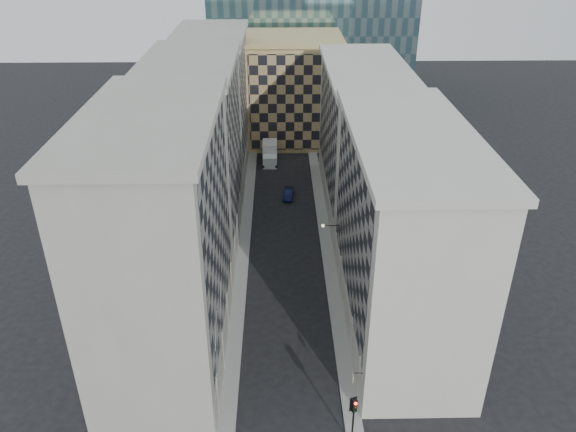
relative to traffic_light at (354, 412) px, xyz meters
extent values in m
cube|color=#979691|center=(-10.09, 30.46, -3.50)|extent=(1.50, 100.00, 0.15)
cube|color=#979691|center=(0.41, 30.46, -3.50)|extent=(1.50, 100.00, 0.15)
cube|color=gray|center=(-15.84, 11.46, 7.93)|extent=(10.00, 22.00, 23.00)
cube|color=gray|center=(-10.96, 11.46, 9.43)|extent=(0.25, 19.36, 18.00)
cube|color=gray|center=(-11.04, 11.46, -1.97)|extent=(0.45, 21.12, 3.20)
cube|color=gray|center=(-15.84, 11.46, 19.78)|extent=(10.80, 22.80, 0.70)
cylinder|color=gray|center=(-11.19, 3.21, -1.37)|extent=(0.90, 0.90, 4.40)
cylinder|color=gray|center=(-11.19, 8.71, -1.37)|extent=(0.90, 0.90, 4.40)
cylinder|color=gray|center=(-11.19, 14.21, -1.37)|extent=(0.90, 0.90, 4.40)
cylinder|color=gray|center=(-11.19, 19.71, -1.37)|extent=(0.90, 0.90, 4.40)
cube|color=gray|center=(-15.84, 33.46, 7.43)|extent=(10.00, 22.00, 22.00)
cube|color=gray|center=(-10.96, 33.46, 8.93)|extent=(0.25, 19.36, 17.00)
cube|color=gray|center=(-11.04, 33.46, -1.97)|extent=(0.45, 21.12, 3.20)
cube|color=gray|center=(-15.84, 33.46, 18.78)|extent=(10.80, 22.80, 0.70)
cylinder|color=gray|center=(-11.19, 25.21, -1.37)|extent=(0.90, 0.90, 4.40)
cylinder|color=gray|center=(-11.19, 30.71, -1.37)|extent=(0.90, 0.90, 4.40)
cylinder|color=gray|center=(-11.19, 36.21, -1.37)|extent=(0.90, 0.90, 4.40)
cylinder|color=gray|center=(-11.19, 41.71, -1.37)|extent=(0.90, 0.90, 4.40)
cube|color=gray|center=(-15.84, 55.46, 6.93)|extent=(10.00, 22.00, 21.00)
cube|color=gray|center=(-10.96, 55.46, 8.43)|extent=(0.25, 19.36, 16.00)
cube|color=gray|center=(-11.04, 55.46, -1.97)|extent=(0.45, 21.12, 3.20)
cube|color=gray|center=(-15.84, 55.46, 17.78)|extent=(10.80, 22.80, 0.70)
cylinder|color=gray|center=(-11.19, 47.21, -1.37)|extent=(0.90, 0.90, 4.40)
cylinder|color=gray|center=(-11.19, 52.71, -1.37)|extent=(0.90, 0.90, 4.40)
cylinder|color=gray|center=(-11.19, 58.21, -1.37)|extent=(0.90, 0.90, 4.40)
cylinder|color=gray|center=(-11.19, 63.71, -1.37)|extent=(0.90, 0.90, 4.40)
cube|color=beige|center=(6.16, 15.46, 6.43)|extent=(10.00, 26.00, 20.00)
cube|color=gray|center=(1.28, 15.46, 7.93)|extent=(0.25, 22.88, 15.00)
cube|color=beige|center=(1.36, 15.46, -1.97)|extent=(0.45, 24.96, 3.20)
cube|color=beige|center=(6.16, 15.46, 16.78)|extent=(10.80, 26.80, 0.70)
cylinder|color=beige|center=(1.51, 5.06, -1.37)|extent=(0.90, 0.90, 4.40)
cylinder|color=beige|center=(1.51, 10.26, -1.37)|extent=(0.90, 0.90, 4.40)
cylinder|color=beige|center=(1.51, 15.46, -1.37)|extent=(0.90, 0.90, 4.40)
cylinder|color=beige|center=(1.51, 20.66, -1.37)|extent=(0.90, 0.90, 4.40)
cylinder|color=beige|center=(1.51, 25.86, -1.37)|extent=(0.90, 0.90, 4.40)
cube|color=beige|center=(6.16, 42.46, 5.93)|extent=(10.00, 28.00, 19.00)
cube|color=gray|center=(1.28, 42.46, 7.43)|extent=(0.25, 24.64, 14.00)
cube|color=beige|center=(1.36, 42.46, -1.97)|extent=(0.45, 26.88, 3.20)
cube|color=beige|center=(6.16, 42.46, 15.78)|extent=(10.80, 28.80, 0.70)
cube|color=tan|center=(-2.84, 68.46, 5.43)|extent=(16.00, 14.00, 18.00)
cube|color=tan|center=(-2.84, 61.36, 5.43)|extent=(15.20, 0.25, 16.50)
cube|color=tan|center=(-2.84, 68.46, 14.83)|extent=(16.80, 14.80, 0.80)
cube|color=#322B27|center=(-4.84, 82.46, 10.43)|extent=(6.00, 6.00, 28.00)
cylinder|color=gray|center=(-10.74, 4.46, 4.43)|extent=(0.10, 2.33, 2.33)
cylinder|color=gray|center=(-10.74, 8.46, 4.43)|extent=(0.10, 2.33, 2.33)
cylinder|color=black|center=(0.26, 24.46, 2.63)|extent=(1.80, 0.08, 0.08)
sphere|color=#FFE5B2|center=(-0.64, 24.46, 2.63)|extent=(0.36, 0.36, 0.36)
cylinder|color=black|center=(0.00, -0.01, -1.68)|extent=(0.15, 0.15, 3.50)
cube|color=black|center=(0.00, -0.01, 0.67)|extent=(0.46, 0.42, 1.20)
cube|color=black|center=(-0.07, 0.18, 0.67)|extent=(0.57, 0.26, 1.37)
sphere|color=#FF0C07|center=(0.07, -0.17, 1.08)|extent=(0.22, 0.22, 0.22)
sphere|color=#331E05|center=(0.07, -0.17, 0.67)|extent=(0.22, 0.22, 0.22)
sphere|color=black|center=(0.07, -0.17, 0.27)|extent=(0.22, 0.22, 0.22)
cube|color=white|center=(-7.04, 55.68, -2.63)|extent=(2.32, 2.53, 1.90)
cube|color=white|center=(-7.04, 58.42, -1.94)|extent=(2.43, 3.80, 3.27)
cylinder|color=black|center=(-8.09, 54.83, -3.10)|extent=(0.32, 0.95, 0.95)
cylinder|color=black|center=(-5.98, 54.84, -3.10)|extent=(0.32, 0.95, 0.95)
cylinder|color=black|center=(-8.10, 59.68, -3.10)|extent=(0.32, 0.95, 0.95)
cylinder|color=black|center=(-5.99, 59.68, -3.10)|extent=(0.32, 0.95, 0.95)
imported|color=#10143D|center=(-4.18, 43.97, -2.93)|extent=(1.80, 4.05, 1.29)
cylinder|color=black|center=(0.76, 3.46, 0.64)|extent=(0.83, 0.08, 0.06)
cube|color=beige|center=(0.32, 3.46, 0.23)|extent=(0.08, 0.73, 0.73)
camera|label=1|loc=(-5.63, -30.56, 33.79)|focal=35.00mm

